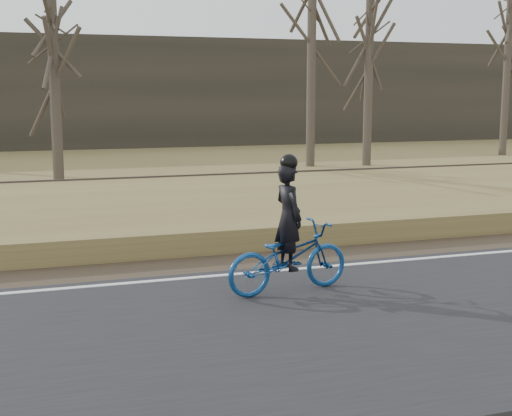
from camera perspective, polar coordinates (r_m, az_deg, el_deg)
name	(u,v)px	position (r m, az deg, el deg)	size (l,w,h in m)	color
ground	(243,281)	(11.64, -1.04, -5.83)	(120.00, 120.00, 0.00)	olive
road	(301,326)	(9.38, 3.60, -9.42)	(120.00, 6.00, 0.06)	black
edge_line	(239,274)	(11.81, -1.33, -5.28)	(120.00, 0.12, 0.01)	silver
shoulder	(223,263)	(12.75, -2.66, -4.40)	(120.00, 1.60, 0.04)	#473A2B
embankment	(185,223)	(15.56, -5.68, -1.19)	(120.00, 5.00, 0.44)	olive
ballast	(154,198)	(19.23, -8.20, 0.78)	(120.00, 3.00, 0.45)	slate
railroad	(153,187)	(19.19, -8.22, 1.68)	(120.00, 2.40, 0.29)	black
treeline_backdrop	(80,92)	(40.87, -13.92, 8.96)	(120.00, 4.00, 6.00)	#383328
cyclist	(288,249)	(10.66, 2.60, -3.30)	(2.08, 1.00, 2.08)	navy
bare_tree_near_left	(54,78)	(24.12, -15.83, 9.94)	(0.36, 0.36, 6.92)	#4F463A
bare_tree_center	(311,57)	(29.45, 4.46, 11.95)	(0.36, 0.36, 8.84)	#4F463A
bare_tree_right	(369,69)	(30.07, 9.01, 10.96)	(0.36, 0.36, 7.95)	#4F463A
bare_tree_far_right	(507,74)	(36.61, 19.42, 10.07)	(0.36, 0.36, 7.74)	#4F463A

